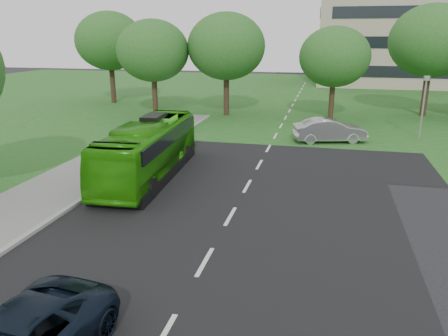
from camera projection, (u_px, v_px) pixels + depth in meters
name	position (u px, v px, depth m)	size (l,w,h in m)	color
ground	(219.00, 237.00, 16.62)	(160.00, 160.00, 0.00)	black
street_surfaces	(278.00, 124.00, 37.89)	(120.00, 120.00, 0.15)	black
tree_park_a	(153.00, 51.00, 40.40)	(6.69, 6.69, 8.89)	black
tree_park_b	(226.00, 47.00, 40.46)	(7.25, 7.25, 9.50)	black
tree_park_c	(335.00, 57.00, 38.23)	(6.19, 6.19, 8.22)	black
tree_park_d	(432.00, 41.00, 39.86)	(7.73, 7.73, 10.22)	black
tree_park_f	(110.00, 41.00, 48.23)	(7.50, 7.50, 10.01)	black
bus	(149.00, 150.00, 23.44)	(2.50, 10.68, 2.97)	#27940B
sedan	(330.00, 130.00, 31.33)	(1.80, 5.16, 1.70)	#ACABB0
camera_pole	(424.00, 99.00, 31.61)	(0.44, 0.40, 4.61)	gray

